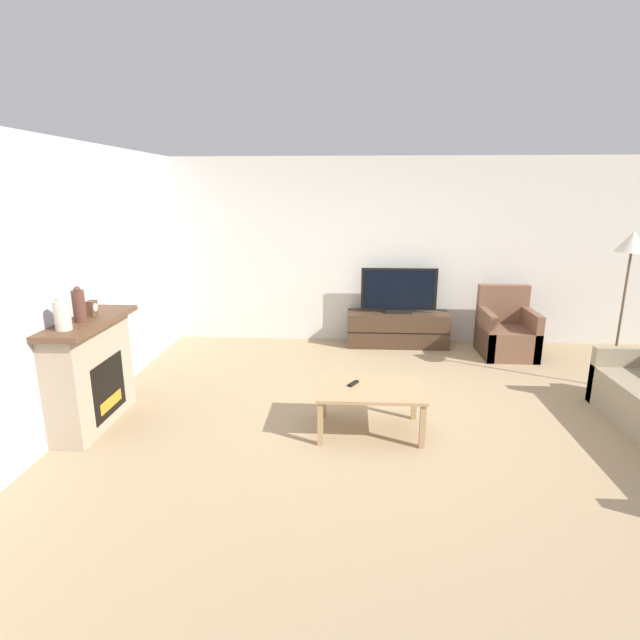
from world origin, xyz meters
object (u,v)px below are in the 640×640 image
armchair (506,334)px  coffee_table (370,393)px  mantel_clock (92,308)px  fireplace (91,372)px  mantel_vase_left (62,314)px  floor_lamp (631,253)px  tv_stand (397,329)px  tv (399,292)px  mantel_vase_centre_left (79,305)px  remote (353,383)px

armchair → coffee_table: 3.12m
mantel_clock → armchair: size_ratio=0.16×
fireplace → mantel_vase_left: bearing=-87.4°
mantel_clock → floor_lamp: (5.51, 1.13, 0.43)m
tv_stand → tv: size_ratio=1.34×
mantel_clock → tv_stand: size_ratio=0.10×
tv → coffee_table: 2.82m
mantel_vase_centre_left → tv_stand: 4.36m
mantel_vase_centre_left → mantel_clock: size_ratio=2.21×
mantel_clock → tv: 4.12m
tv_stand → floor_lamp: bearing=-32.4°
coffee_table → remote: (-0.16, 0.07, 0.06)m
fireplace → floor_lamp: (5.53, 1.25, 1.03)m
armchair → remote: (-2.13, -2.35, 0.15)m
fireplace → armchair: (4.66, 2.41, -0.24)m
mantel_clock → tv: mantel_clock is taller
armchair → fireplace: bearing=-152.6°
mantel_vase_centre_left → tv: (3.17, 2.83, -0.41)m
mantel_vase_left → tv_stand: bearing=44.4°
tv → floor_lamp: floor_lamp is taller
fireplace → tv_stand: size_ratio=0.84×
coffee_table → mantel_vase_centre_left: bearing=-178.2°
tv_stand → armchair: armchair is taller
tv → remote: (-0.66, -2.67, -0.35)m
mantel_vase_centre_left → coffee_table: 2.79m
mantel_vase_centre_left → tv: size_ratio=0.30×
mantel_vase_centre_left → tv: bearing=41.7°
mantel_vase_left → remote: mantel_vase_left is taller
tv → remote: size_ratio=7.26×
mantel_clock → fireplace: bearing=-98.1°
coffee_table → remote: 0.19m
fireplace → remote: (2.52, 0.07, -0.09)m
tv_stand → tv: 0.56m
mantel_vase_left → armchair: bearing=30.9°
floor_lamp → tv_stand: bearing=147.6°
tv → remote: bearing=-104.0°
remote → floor_lamp: 3.42m
tv_stand → coffee_table: tv_stand is taller
fireplace → remote: 2.53m
remote → floor_lamp: size_ratio=0.08×
mantel_vase_left → mantel_clock: 0.49m
coffee_table → remote: size_ratio=6.57×
tv → floor_lamp: (2.34, -1.49, 0.76)m
tv → armchair: 1.59m
mantel_vase_centre_left → coffee_table: mantel_vase_centre_left is taller
mantel_vase_left → coffee_table: 2.81m
remote → fireplace: bearing=-148.8°
armchair → remote: armchair is taller
tv_stand → fireplace: bearing=-139.3°
fireplace → tv_stand: bearing=40.7°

